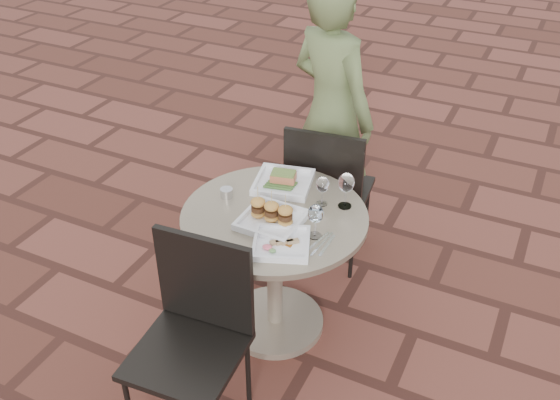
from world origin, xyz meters
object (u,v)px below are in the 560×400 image
at_px(chair_far, 327,185).
at_px(chair_near, 196,323).
at_px(plate_sliders, 272,216).
at_px(diner, 332,114).
at_px(plate_tuna, 281,243).
at_px(cafe_table, 275,254).
at_px(plate_salmon, 283,181).

height_order(chair_far, chair_near, same).
distance_m(chair_near, plate_sliders, 0.61).
bearing_deg(diner, plate_sliders, 119.02).
relative_size(chair_far, chair_near, 1.00).
xyz_separation_m(diner, plate_sliders, (0.11, -1.01, -0.05)).
bearing_deg(plate_sliders, plate_tuna, -49.91).
distance_m(chair_far, diner, 0.45).
relative_size(diner, plate_sliders, 5.81).
bearing_deg(plate_sliders, chair_far, 89.27).
distance_m(plate_sliders, plate_tuna, 0.18).
bearing_deg(cafe_table, chair_near, -95.34).
relative_size(plate_sliders, plate_tuna, 0.88).
relative_size(plate_salmon, plate_tuna, 1.04).
height_order(chair_near, plate_salmon, chair_near).
xyz_separation_m(cafe_table, plate_tuna, (0.14, -0.21, 0.26)).
bearing_deg(chair_far, diner, -77.00).
bearing_deg(chair_far, plate_sliders, 82.47).
relative_size(cafe_table, plate_sliders, 3.17).
bearing_deg(plate_sliders, cafe_table, 106.33).
relative_size(chair_near, diner, 0.56).
bearing_deg(plate_salmon, diner, 91.44).
bearing_deg(chair_far, chair_near, 79.16).
distance_m(chair_near, diner, 1.60).
bearing_deg(chair_near, diner, 87.05).
bearing_deg(chair_near, plate_salmon, 86.82).
distance_m(plate_salmon, plate_sliders, 0.33).
bearing_deg(plate_salmon, chair_near, -89.07).
relative_size(chair_far, diner, 0.56).
bearing_deg(chair_far, plate_salmon, 67.41).
relative_size(cafe_table, chair_far, 0.97).
xyz_separation_m(chair_near, plate_salmon, (-0.01, 0.88, 0.20)).
bearing_deg(chair_near, plate_sliders, 77.90).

